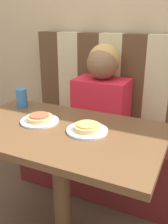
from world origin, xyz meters
name	(u,v)px	position (x,y,z in m)	size (l,w,h in m)	color
wall_back	(118,15)	(0.00, 0.89, 1.30)	(7.00, 0.05, 2.60)	tan
booth_seat	(100,157)	(0.00, 0.59, 0.25)	(1.24, 0.47, 0.49)	#5B1919
booth_backrest	(111,80)	(0.00, 0.78, 0.83)	(1.24, 0.10, 0.69)	#4C331E
dining_table	(60,146)	(0.00, 0.00, 0.64)	(1.07, 0.64, 0.74)	brown
person	(102,90)	(0.00, 0.60, 0.80)	(0.38, 0.27, 0.63)	red
plate_left	(40,121)	(-0.14, 0.03, 0.75)	(0.21, 0.21, 0.01)	white
plate_right	(87,130)	(0.14, 0.03, 0.75)	(0.21, 0.21, 0.01)	white
pizza_left	(39,118)	(-0.14, 0.03, 0.77)	(0.14, 0.14, 0.03)	tan
pizza_right	(87,127)	(0.14, 0.03, 0.77)	(0.14, 0.14, 0.03)	tan
drinking_cup	(22,98)	(-0.39, 0.19, 0.80)	(0.07, 0.07, 0.12)	#2D669E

